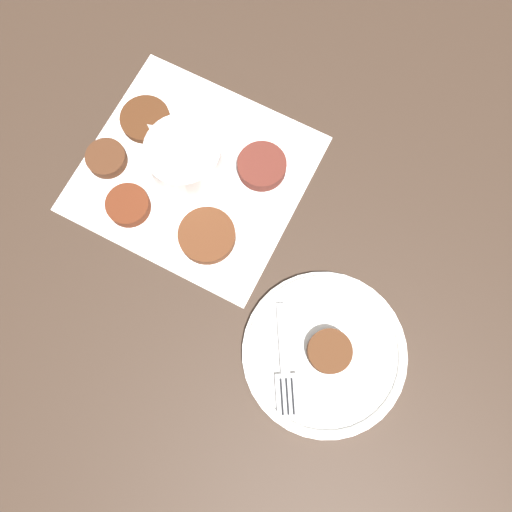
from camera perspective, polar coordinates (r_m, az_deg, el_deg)
name	(u,v)px	position (r m, az deg, el deg)	size (l,w,h in m)	color
ground_plane	(183,174)	(0.77, -8.37, 9.24)	(4.00, 4.00, 0.00)	#38281E
napkin	(194,173)	(0.77, -7.09, 9.40)	(0.37, 0.35, 0.00)	white
sauce_bowl	(183,157)	(0.74, -8.32, 11.08)	(0.12, 0.12, 0.12)	white
fritter_0	(207,236)	(0.72, -5.62, 2.33)	(0.08, 0.08, 0.02)	#592F1A
fritter_1	(145,119)	(0.81, -12.53, 15.02)	(0.08, 0.08, 0.01)	#492714
fritter_2	(262,166)	(0.75, 0.67, 10.21)	(0.07, 0.07, 0.02)	#5B261E
fritter_3	(128,205)	(0.75, -14.39, 5.63)	(0.06, 0.06, 0.02)	#5A2715
fritter_4	(106,158)	(0.79, -16.72, 10.63)	(0.06, 0.06, 0.02)	#4A2918
serving_plate	(324,353)	(0.70, 7.83, -10.90)	(0.22, 0.22, 0.02)	white
fritter_on_plate	(329,351)	(0.68, 8.39, -10.72)	(0.06, 0.06, 0.02)	#512D19
fork	(285,373)	(0.68, 3.39, -13.19)	(0.12, 0.13, 0.00)	silver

